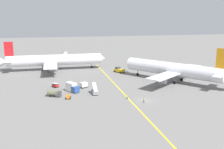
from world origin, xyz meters
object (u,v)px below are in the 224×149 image
(gse_container_dolly_flat, at_px, (84,85))
(airliner_at_gate_left, at_px, (54,60))
(airliner_being_pushed, at_px, (173,69))
(gse_baggage_cart_trailing, at_px, (55,85))
(pushback_tug, at_px, (119,70))
(gse_catering_truck_tall, at_px, (72,87))
(jet_bridge, at_px, (64,56))
(gse_fuel_bowser_stubby, at_px, (54,93))
(ground_crew_wing_walker_right, at_px, (127,97))
(gse_stair_truck_yellow, at_px, (95,91))
(ground_crew_marshaller_foreground, at_px, (144,100))
(gse_gpu_cart_small, at_px, (68,97))

(gse_container_dolly_flat, bearing_deg, airliner_at_gate_left, 104.76)
(airliner_being_pushed, height_order, gse_container_dolly_flat, airliner_being_pushed)
(gse_baggage_cart_trailing, bearing_deg, airliner_being_pushed, -2.92)
(pushback_tug, bearing_deg, gse_catering_truck_tall, -131.94)
(airliner_at_gate_left, distance_m, pushback_tug, 35.40)
(gse_catering_truck_tall, bearing_deg, jet_bridge, 88.95)
(gse_catering_truck_tall, height_order, gse_container_dolly_flat, gse_catering_truck_tall)
(airliner_at_gate_left, height_order, pushback_tug, airliner_at_gate_left)
(gse_baggage_cart_trailing, bearing_deg, gse_fuel_bowser_stubby, -93.09)
(gse_fuel_bowser_stubby, bearing_deg, ground_crew_wing_walker_right, -19.74)
(airliner_at_gate_left, height_order, gse_stair_truck_yellow, airliner_at_gate_left)
(gse_catering_truck_tall, height_order, jet_bridge, jet_bridge)
(airliner_being_pushed, bearing_deg, gse_fuel_bowser_stubby, -168.82)
(gse_fuel_bowser_stubby, height_order, ground_crew_marshaller_foreground, gse_fuel_bowser_stubby)
(gse_gpu_cart_small, relative_size, jet_bridge, 0.11)
(gse_stair_truck_yellow, distance_m, jet_bridge, 74.02)
(pushback_tug, bearing_deg, gse_fuel_bowser_stubby, -134.24)
(pushback_tug, height_order, ground_crew_wing_walker_right, pushback_tug)
(gse_gpu_cart_small, bearing_deg, pushback_tug, 52.79)
(airliner_at_gate_left, xyz_separation_m, gse_container_dolly_flat, (10.34, -39.25, -4.18))
(airliner_being_pushed, distance_m, gse_gpu_cart_small, 48.76)
(gse_catering_truck_tall, xyz_separation_m, ground_crew_marshaller_foreground, (21.95, -18.51, -0.93))
(gse_catering_truck_tall, height_order, ground_crew_wing_walker_right, gse_catering_truck_tall)
(airliner_being_pushed, height_order, gse_fuel_bowser_stubby, airliner_being_pushed)
(gse_container_dolly_flat, height_order, ground_crew_wing_walker_right, gse_container_dolly_flat)
(airliner_being_pushed, bearing_deg, pushback_tug, 125.62)
(gse_stair_truck_yellow, height_order, gse_container_dolly_flat, gse_stair_truck_yellow)
(gse_fuel_bowser_stubby, relative_size, ground_crew_marshaller_foreground, 3.28)
(gse_container_dolly_flat, xyz_separation_m, gse_fuel_bowser_stubby, (-11.81, -9.47, 0.16))
(airliner_being_pushed, xyz_separation_m, gse_catering_truck_tall, (-44.36, -5.45, -3.74))
(pushback_tug, xyz_separation_m, gse_baggage_cart_trailing, (-32.96, -21.86, -0.41))
(gse_catering_truck_tall, distance_m, gse_container_dolly_flat, 6.98)
(gse_fuel_bowser_stubby, bearing_deg, gse_stair_truck_yellow, -1.55)
(gse_catering_truck_tall, bearing_deg, gse_stair_truck_yellow, -32.98)
(gse_catering_truck_tall, distance_m, gse_baggage_cart_trailing, 10.12)
(gse_fuel_bowser_stubby, distance_m, ground_crew_wing_walker_right, 26.05)
(gse_catering_truck_tall, bearing_deg, ground_crew_wing_walker_right, -37.21)
(gse_stair_truck_yellow, relative_size, gse_gpu_cart_small, 1.96)
(gse_catering_truck_tall, height_order, gse_stair_truck_yellow, gse_stair_truck_yellow)
(ground_crew_marshaller_foreground, bearing_deg, gse_container_dolly_flat, 125.97)
(gse_fuel_bowser_stubby, distance_m, gse_baggage_cart_trailing, 12.70)
(pushback_tug, bearing_deg, jet_bridge, 123.45)
(pushback_tug, relative_size, gse_catering_truck_tall, 1.26)
(jet_bridge, bearing_deg, gse_stair_truck_yellow, -84.94)
(airliner_at_gate_left, bearing_deg, gse_container_dolly_flat, -75.24)
(pushback_tug, relative_size, ground_crew_wing_walker_right, 4.91)
(pushback_tug, bearing_deg, gse_container_dolly_flat, -131.05)
(gse_container_dolly_flat, height_order, gse_baggage_cart_trailing, gse_container_dolly_flat)
(pushback_tug, relative_size, gse_stair_truck_yellow, 1.69)
(ground_crew_wing_walker_right, bearing_deg, pushback_tug, 78.10)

